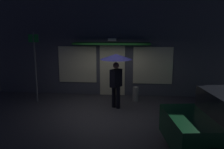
# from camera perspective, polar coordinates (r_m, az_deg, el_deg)

# --- Properties ---
(ground_plane) EXTENTS (18.00, 18.00, 0.00)m
(ground_plane) POSITION_cam_1_polar(r_m,az_deg,el_deg) (8.61, -1.26, -8.82)
(ground_plane) COLOR #38353A
(building_facade) EXTENTS (10.58, 1.00, 4.47)m
(building_facade) POSITION_cam_1_polar(r_m,az_deg,el_deg) (10.45, 0.18, 7.14)
(building_facade) COLOR #4C4C56
(building_facade) RESTS_ON ground
(person_with_umbrella) EXTENTS (1.17, 1.17, 2.02)m
(person_with_umbrella) POSITION_cam_1_polar(r_m,az_deg,el_deg) (8.60, 0.98, 2.32)
(person_with_umbrella) COLOR black
(person_with_umbrella) RESTS_ON ground
(street_sign_post) EXTENTS (0.40, 0.07, 2.79)m
(street_sign_post) POSITION_cam_1_polar(r_m,az_deg,el_deg) (9.81, -17.98, 2.55)
(street_sign_post) COLOR #595B60
(street_sign_post) RESTS_ON ground
(sidewalk_bollard) EXTENTS (0.23, 0.23, 0.60)m
(sidewalk_bollard) POSITION_cam_1_polar(r_m,az_deg,el_deg) (9.71, 5.67, -4.71)
(sidewalk_bollard) COLOR #9E998E
(sidewalk_bollard) RESTS_ON ground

